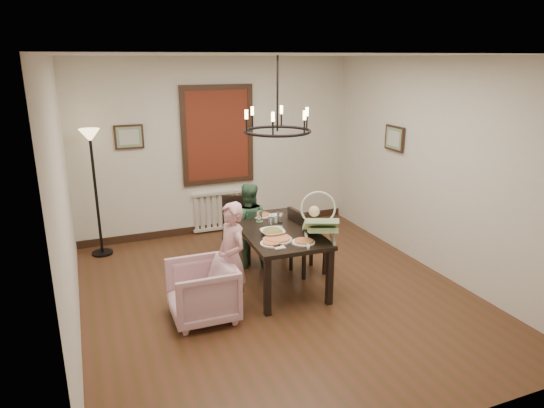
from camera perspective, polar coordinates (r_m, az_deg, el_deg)
room_shell at (r=5.84m, az=-0.72°, el=3.26°), size 4.51×5.00×2.81m
dining_table at (r=6.05m, az=0.60°, el=-3.70°), size 0.94×1.60×0.74m
chair_far at (r=6.81m, az=-4.18°, el=-3.07°), size 0.51×0.51×0.91m
chair_right at (r=6.44m, az=4.26°, el=-4.33°), size 0.44×0.44×0.91m
armchair at (r=5.43m, az=-8.22°, el=-10.12°), size 0.73×0.71×0.65m
elderly_woman at (r=5.46m, az=-4.72°, el=-7.45°), size 0.32×0.43×1.06m
seated_man at (r=6.64m, az=-2.84°, el=-3.33°), size 0.56×0.49×0.97m
baby_bouncer at (r=5.65m, az=5.66°, el=-2.26°), size 0.63×0.72×0.39m
salad_bowl at (r=5.79m, az=0.07°, el=-3.33°), size 0.34×0.34×0.08m
pizza_platter at (r=5.64m, az=0.66°, el=-4.11°), size 0.34×0.34×0.04m
drinking_glass at (r=6.00m, az=-0.10°, el=-2.23°), size 0.08×0.08×0.15m
window_blinds at (r=7.76m, az=-6.40°, el=8.05°), size 1.00×0.03×1.40m
radiator at (r=8.06m, az=-6.15°, el=-0.74°), size 0.92×0.12×0.62m
picture_back at (r=7.51m, az=-16.47°, el=7.57°), size 0.42×0.03×0.36m
picture_right at (r=7.31m, az=14.19°, el=7.51°), size 0.03×0.42×0.36m
floor_lamp at (r=7.32m, az=-19.98°, el=0.99°), size 0.30×0.30×1.80m
chandelier at (r=5.72m, az=0.64°, el=8.57°), size 0.80×0.80×0.04m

